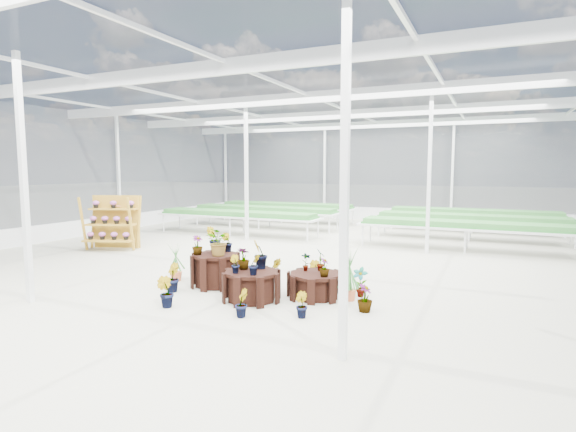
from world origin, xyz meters
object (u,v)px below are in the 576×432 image
at_px(plinth_mid, 252,286).
at_px(shelf_rack, 112,223).
at_px(plinth_low, 315,285).
at_px(bird_table, 121,223).
at_px(plinth_tall, 216,270).

bearing_deg(plinth_mid, shelf_rack, 155.88).
relative_size(plinth_low, bird_table, 0.69).
bearing_deg(bird_table, plinth_tall, -9.47).
height_order(plinth_low, shelf_rack, shelf_rack).
bearing_deg(plinth_tall, plinth_mid, -26.57).
xyz_separation_m(plinth_tall, plinth_mid, (1.20, -0.60, -0.06)).
relative_size(plinth_low, shelf_rack, 0.64).
height_order(plinth_tall, plinth_low, plinth_tall).
xyz_separation_m(plinth_tall, bird_table, (-5.42, 2.81, 0.42)).
height_order(plinth_tall, bird_table, bird_table).
xyz_separation_m(plinth_tall, plinth_low, (2.20, 0.10, -0.11)).
height_order(plinth_mid, shelf_rack, shelf_rack).
bearing_deg(plinth_mid, plinth_low, 34.99).
bearing_deg(plinth_tall, bird_table, 152.57).
xyz_separation_m(plinth_mid, bird_table, (-6.62, 3.41, 0.48)).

